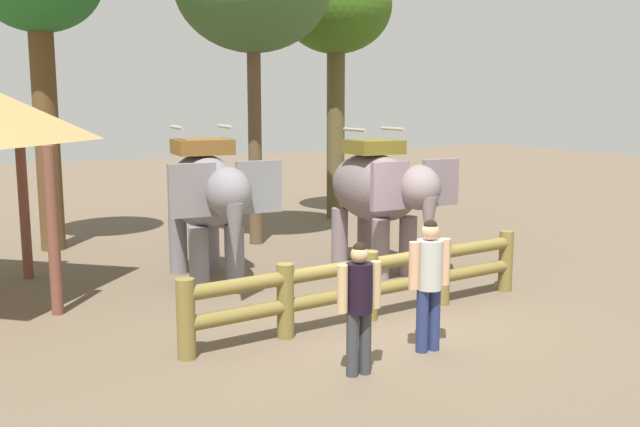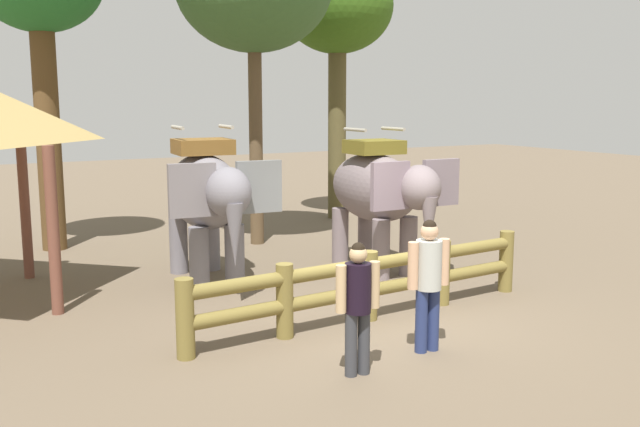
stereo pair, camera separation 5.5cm
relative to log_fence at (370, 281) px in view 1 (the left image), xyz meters
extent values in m
plane|color=brown|center=(0.00, -0.14, -0.60)|extent=(60.00, 60.00, 0.00)
cylinder|color=olive|center=(-2.93, -0.22, -0.08)|extent=(0.24, 0.24, 1.05)
cylinder|color=olive|center=(-1.46, -0.11, -0.08)|extent=(0.24, 0.24, 1.05)
cylinder|color=olive|center=(0.00, 0.00, -0.08)|extent=(0.24, 0.24, 1.05)
cylinder|color=olive|center=(1.46, 0.11, -0.08)|extent=(0.24, 0.24, 1.05)
cylinder|color=olive|center=(2.93, 0.22, -0.08)|extent=(0.24, 0.24, 1.05)
cylinder|color=olive|center=(0.00, 0.00, -0.15)|extent=(5.87, 0.64, 0.20)
cylinder|color=olive|center=(0.00, 0.00, 0.25)|extent=(5.87, 0.64, 0.20)
cylinder|color=slate|center=(-1.10, 2.61, -0.03)|extent=(0.34, 0.34, 1.14)
cylinder|color=slate|center=(-1.72, 2.67, -0.03)|extent=(0.34, 0.34, 1.14)
cylinder|color=slate|center=(-0.96, 4.15, -0.03)|extent=(0.34, 0.34, 1.14)
cylinder|color=slate|center=(-1.59, 4.20, -0.03)|extent=(0.34, 0.34, 1.14)
ellipsoid|color=slate|center=(-1.34, 3.41, 1.04)|extent=(1.36, 2.66, 1.33)
ellipsoid|color=slate|center=(-1.47, 1.89, 1.21)|extent=(0.80, 0.92, 0.81)
cube|color=slate|center=(-0.91, 1.95, 1.26)|extent=(0.77, 0.18, 0.86)
cube|color=slate|center=(-2.02, 2.05, 1.26)|extent=(0.77, 0.18, 0.86)
cone|color=slate|center=(-1.50, 1.59, 0.56)|extent=(0.30, 0.30, 1.05)
cube|color=brown|center=(-1.34, 3.41, 1.84)|extent=(1.04, 0.94, 0.27)
cylinder|color=#A59E8C|center=(-0.91, 3.37, 2.18)|extent=(0.13, 0.77, 0.07)
cylinder|color=#A59E8C|center=(-1.78, 3.44, 2.18)|extent=(0.13, 0.77, 0.07)
cylinder|color=slate|center=(2.13, 1.96, -0.05)|extent=(0.33, 0.33, 1.11)
cylinder|color=slate|center=(1.52, 1.97, -0.05)|extent=(0.33, 0.33, 1.11)
cylinder|color=slate|center=(2.15, 3.46, -0.05)|extent=(0.33, 0.33, 1.11)
cylinder|color=slate|center=(1.54, 3.47, -0.05)|extent=(0.33, 0.33, 1.11)
ellipsoid|color=slate|center=(1.83, 2.71, 1.00)|extent=(1.14, 2.51, 1.30)
ellipsoid|color=slate|center=(1.81, 1.23, 1.16)|extent=(0.72, 0.84, 0.79)
cube|color=slate|center=(2.35, 1.33, 1.20)|extent=(0.74, 0.12, 0.83)
cube|color=slate|center=(1.28, 1.34, 1.20)|extent=(0.74, 0.12, 0.83)
cone|color=slate|center=(1.81, 0.94, 0.52)|extent=(0.30, 0.30, 1.02)
cube|color=brown|center=(1.83, 2.71, 1.77)|extent=(0.95, 0.84, 0.26)
cylinder|color=#A59E8C|center=(2.26, 2.71, 2.11)|extent=(0.07, 0.75, 0.06)
cylinder|color=#A59E8C|center=(1.41, 2.72, 2.11)|extent=(0.07, 0.75, 0.06)
cylinder|color=#34353A|center=(-1.21, -1.75, -0.21)|extent=(0.15, 0.15, 0.78)
cylinder|color=#34353A|center=(-1.38, -1.74, -0.21)|extent=(0.15, 0.15, 0.78)
cylinder|color=black|center=(-1.30, -1.74, 0.48)|extent=(0.33, 0.33, 0.60)
cylinder|color=tan|center=(-1.07, -1.76, 0.49)|extent=(0.13, 0.13, 0.57)
cylinder|color=tan|center=(-1.52, -1.73, 0.49)|extent=(0.13, 0.13, 0.57)
sphere|color=tan|center=(-1.30, -1.74, 0.88)|extent=(0.22, 0.22, 0.22)
sphere|color=black|center=(-1.30, -1.74, 0.94)|extent=(0.17, 0.17, 0.17)
cylinder|color=navy|center=(0.03, -1.50, -0.18)|extent=(0.16, 0.16, 0.84)
cylinder|color=navy|center=(-0.16, -1.49, -0.18)|extent=(0.16, 0.16, 0.84)
cylinder|color=#B5B8B0|center=(-0.06, -1.49, 0.56)|extent=(0.35, 0.35, 0.64)
cylinder|color=tan|center=(0.18, -1.50, 0.58)|extent=(0.14, 0.14, 0.61)
cylinder|color=tan|center=(-0.31, -1.49, 0.58)|extent=(0.14, 0.14, 0.61)
sphere|color=tan|center=(-0.06, -1.49, 1.00)|extent=(0.23, 0.23, 0.23)
sphere|color=black|center=(-0.06, -1.49, 1.07)|extent=(0.18, 0.18, 0.18)
cylinder|color=brown|center=(-4.15, 5.17, 0.70)|extent=(0.18, 0.18, 2.60)
cylinder|color=brown|center=(-4.05, 2.58, 0.70)|extent=(0.18, 0.18, 2.60)
cylinder|color=brown|center=(0.84, 6.01, 1.79)|extent=(0.30, 0.30, 4.78)
cylinder|color=brown|center=(-3.32, 7.60, 1.92)|extent=(0.52, 0.52, 5.04)
cylinder|color=brown|center=(4.20, 8.17, 1.85)|extent=(0.49, 0.49, 4.89)
ellipsoid|color=#355C16|center=(4.20, 8.17, 5.11)|extent=(2.97, 2.97, 2.52)
camera|label=1|loc=(-5.69, -8.65, 2.71)|focal=40.02mm
camera|label=2|loc=(-5.64, -8.68, 2.71)|focal=40.02mm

